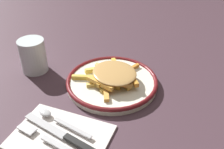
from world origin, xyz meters
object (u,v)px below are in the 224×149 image
Objects in this scene: fork at (48,140)px; knife at (67,137)px; fries_heap at (113,75)px; spoon at (56,118)px; napkin at (61,136)px; plate at (112,82)px; water_glass at (33,56)px.

knife reaches higher than fork.
fries_heap reaches higher than spoon.
fork is at bearing 155.29° from napkin.
knife reaches higher than napkin.
knife is at bearing 177.63° from fries_heap.
plate is 1.28× the size of fries_heap.
fries_heap is at bearing -37.89° from plate.
spoon is at bearing -131.74° from water_glass.
fries_heap reaches higher than knife.
knife is (-0.22, 0.01, 0.00)m from plate.
spoon reaches higher than knife.
napkin is 1.00× the size of knife.
knife is at bearing 178.16° from plate.
napkin is at bearing 172.87° from fries_heap.
knife is 2.09× the size of water_glass.
fries_heap is at bearing -9.11° from fork.
knife is 0.06m from spoon.
spoon is 0.25m from water_glass.
napkin is at bearing -24.71° from fork.
knife is at bearing -100.55° from napkin.
water_glass is at bearing 42.67° from fork.
plate is at bearing -84.84° from water_glass.
fries_heap reaches higher than napkin.
water_glass is at bearing 95.16° from plate.
fries_heap is 0.23m from napkin.
spoon is at bearing 20.47° from fork.
spoon reaches higher than napkin.
knife is 1.37× the size of spoon.
fries_heap is 0.25m from water_glass.
napkin is 0.05m from spoon.
plate is 0.25m from fork.
water_glass reaches higher than fries_heap.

